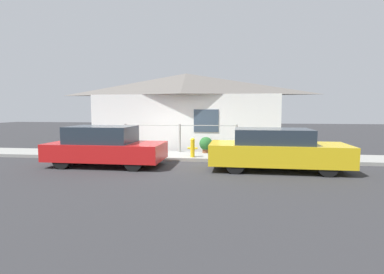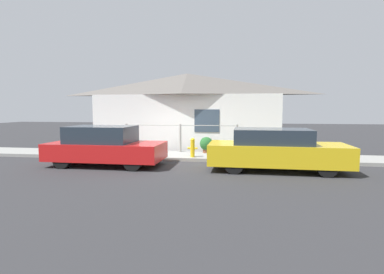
# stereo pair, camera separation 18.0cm
# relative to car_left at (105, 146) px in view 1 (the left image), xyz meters

# --- Properties ---
(ground_plane) EXTENTS (60.00, 60.00, 0.00)m
(ground_plane) POSITION_rel_car_left_xyz_m (2.12, 1.15, -0.68)
(ground_plane) COLOR #2D2D30
(sidewalk) EXTENTS (24.00, 1.77, 0.13)m
(sidewalk) POSITION_rel_car_left_xyz_m (2.12, 2.04, -0.62)
(sidewalk) COLOR gray
(sidewalk) RESTS_ON ground_plane
(house) EXTENTS (8.99, 2.23, 3.64)m
(house) POSITION_rel_car_left_xyz_m (2.12, 4.41, 2.23)
(house) COLOR white
(house) RESTS_ON ground_plane
(fence) EXTENTS (4.90, 0.10, 1.19)m
(fence) POSITION_rel_car_left_xyz_m (2.12, 2.78, 0.10)
(fence) COLOR #999993
(fence) RESTS_ON sidewalk
(car_left) EXTENTS (3.95, 1.76, 1.37)m
(car_left) POSITION_rel_car_left_xyz_m (0.00, 0.00, 0.00)
(car_left) COLOR red
(car_left) RESTS_ON ground_plane
(car_right) EXTENTS (4.32, 1.75, 1.34)m
(car_right) POSITION_rel_car_left_xyz_m (5.75, 0.00, -0.01)
(car_right) COLOR gold
(car_right) RESTS_ON ground_plane
(fire_hydrant) EXTENTS (0.38, 0.17, 0.74)m
(fire_hydrant) POSITION_rel_car_left_xyz_m (2.86, 1.45, -0.16)
(fire_hydrant) COLOR yellow
(fire_hydrant) RESTS_ON sidewalk
(potted_plant_near_hydrant) EXTENTS (0.56, 0.56, 0.67)m
(potted_plant_near_hydrant) POSITION_rel_car_left_xyz_m (3.26, 2.64, -0.19)
(potted_plant_near_hydrant) COLOR brown
(potted_plant_near_hydrant) RESTS_ON sidewalk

